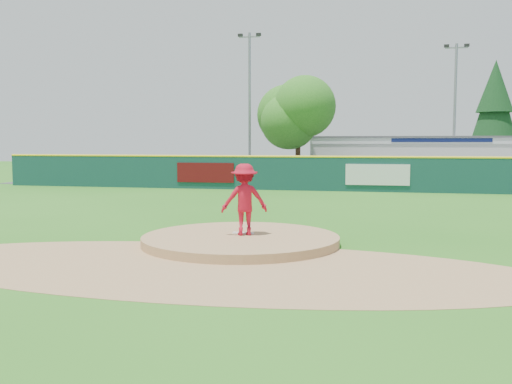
% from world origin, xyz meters
% --- Properties ---
extents(ground, '(120.00, 120.00, 0.00)m').
position_xyz_m(ground, '(0.00, 0.00, 0.00)').
color(ground, '#286B19').
rests_on(ground, ground).
extents(pitchers_mound, '(5.50, 5.50, 0.50)m').
position_xyz_m(pitchers_mound, '(0.00, 0.00, 0.00)').
color(pitchers_mound, '#9E774C').
rests_on(pitchers_mound, ground).
extents(pitching_rubber, '(0.60, 0.15, 0.04)m').
position_xyz_m(pitching_rubber, '(0.00, 0.30, 0.27)').
color(pitching_rubber, white).
rests_on(pitching_rubber, pitchers_mound).
extents(infield_dirt_arc, '(15.40, 15.40, 0.01)m').
position_xyz_m(infield_dirt_arc, '(0.00, -3.00, 0.01)').
color(infield_dirt_arc, '#9E774C').
rests_on(infield_dirt_arc, ground).
extents(parking_lot, '(44.00, 16.00, 0.02)m').
position_xyz_m(parking_lot, '(0.00, 27.00, 0.01)').
color(parking_lot, '#38383A').
rests_on(parking_lot, ground).
extents(pitcher, '(1.48, 1.16, 2.00)m').
position_xyz_m(pitcher, '(0.08, 0.13, 1.25)').
color(pitcher, '#AF0F23').
rests_on(pitcher, pitchers_mound).
extents(van, '(5.84, 3.21, 1.55)m').
position_xyz_m(van, '(-0.37, 20.98, 0.79)').
color(van, silver).
rests_on(van, parking_lot).
extents(pool_building_grp, '(15.20, 8.20, 3.31)m').
position_xyz_m(pool_building_grp, '(6.00, 31.99, 1.66)').
color(pool_building_grp, silver).
rests_on(pool_building_grp, ground).
extents(fence_banners, '(13.87, 0.04, 1.20)m').
position_xyz_m(fence_banners, '(-1.54, 17.92, 1.00)').
color(fence_banners, '#560C0E').
rests_on(fence_banners, ground).
extents(playground_slide, '(1.10, 3.11, 1.72)m').
position_xyz_m(playground_slide, '(-14.13, 22.62, 0.87)').
color(playground_slide, blue).
rests_on(playground_slide, ground).
extents(outfield_fence, '(40.00, 0.14, 2.07)m').
position_xyz_m(outfield_fence, '(0.00, 18.00, 1.09)').
color(outfield_fence, '#123B36').
rests_on(outfield_fence, ground).
extents(deciduous_tree, '(5.60, 5.60, 7.36)m').
position_xyz_m(deciduous_tree, '(-2.00, 25.00, 4.55)').
color(deciduous_tree, '#382314').
rests_on(deciduous_tree, ground).
extents(conifer_tree, '(4.40, 4.40, 9.50)m').
position_xyz_m(conifer_tree, '(13.00, 36.00, 5.54)').
color(conifer_tree, '#382314').
rests_on(conifer_tree, ground).
extents(light_pole_left, '(1.75, 0.25, 11.00)m').
position_xyz_m(light_pole_left, '(-6.00, 27.00, 6.05)').
color(light_pole_left, gray).
rests_on(light_pole_left, ground).
extents(light_pole_right, '(1.75, 0.25, 10.00)m').
position_xyz_m(light_pole_right, '(9.00, 29.00, 5.54)').
color(light_pole_right, gray).
rests_on(light_pole_right, ground).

